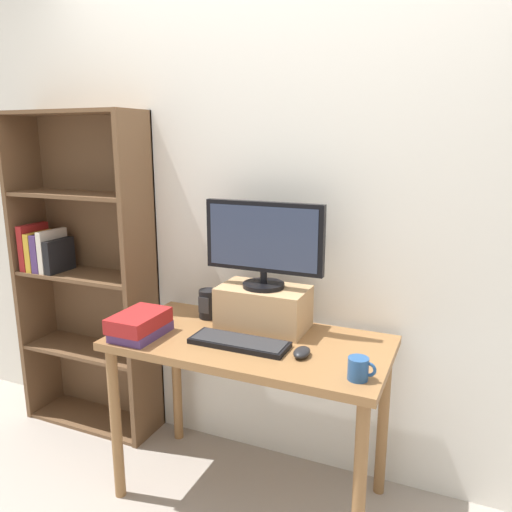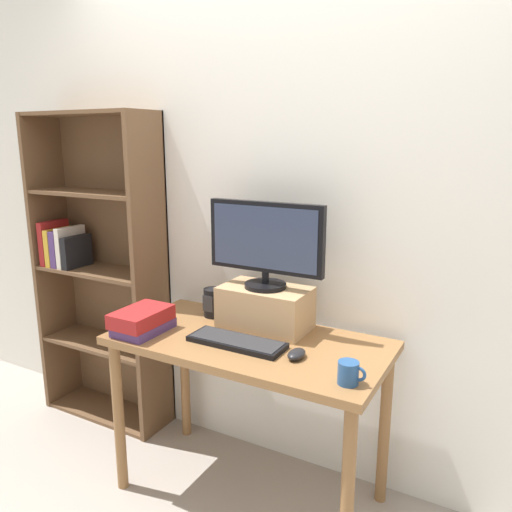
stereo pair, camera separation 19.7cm
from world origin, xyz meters
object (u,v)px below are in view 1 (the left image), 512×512
Objects in this scene: computer_mouse at (302,352)px; coffee_mug at (359,369)px; riser_box at (264,307)px; book_stack at (140,325)px; computer_monitor at (264,242)px; bookshelf_unit at (83,272)px; desk at (250,361)px; desk_speaker at (208,304)px; keyboard at (239,342)px.

coffee_mug is at bearing -22.60° from computer_mouse.
riser_box is 1.50× the size of book_stack.
riser_box is at bearing 90.00° from computer_monitor.
coffee_mug is at bearing -1.26° from book_stack.
computer_mouse is at bearing -12.64° from bookshelf_unit.
computer_monitor is at bearing 89.12° from desk.
desk_speaker is (-0.30, 0.01, -0.34)m from computer_monitor.
bookshelf_unit is at bearing 167.36° from computer_mouse.
riser_box is at bearing -2.43° from desk_speaker.
desk is at bearing -90.88° from computer_monitor.
computer_mouse is 1.00× the size of coffee_mug.
coffee_mug is at bearing -23.32° from desk_speaker.
coffee_mug reaches higher than desk.
desk_speaker is (0.83, -0.07, -0.06)m from bookshelf_unit.
bookshelf_unit is at bearing 164.44° from keyboard.
computer_mouse is 0.27m from coffee_mug.
desk_speaker is at bearing 139.13° from keyboard.
desk_speaker is at bearing 150.65° from desk.
bookshelf_unit is 17.05× the size of computer_mouse.
desk_speaker reaches higher than desk.
riser_box reaches higher than desk.
bookshelf_unit is (-1.13, 0.23, 0.23)m from desk.
coffee_mug is at bearing -33.20° from computer_monitor.
computer_monitor is 0.45m from desk_speaker.
computer_monitor is 1.31× the size of keyboard.
riser_box is 0.95× the size of keyboard.
coffee_mug is (0.51, -0.34, -0.36)m from computer_monitor.
keyboard is 4.08× the size of coffee_mug.
bookshelf_unit is 1.43m from computer_mouse.
book_stack reaches higher than computer_mouse.
desk is at bearing 79.03° from keyboard.
computer_monitor is (1.13, -0.08, 0.28)m from bookshelf_unit.
book_stack is (-0.46, -0.31, -0.35)m from computer_monitor.
desk is 0.68× the size of bookshelf_unit.
bookshelf_unit reaches higher than computer_monitor.
desk is at bearing -90.87° from riser_box.
desk_speaker is at bearing 156.35° from computer_mouse.
riser_box is 3.89× the size of coffee_mug.
bookshelf_unit is 0.78m from book_stack.
bookshelf_unit reaches higher than coffee_mug.
desk_speaker is (-0.81, 0.35, 0.03)m from coffee_mug.
computer_monitor is at bearing -2.72° from desk_speaker.
computer_monitor is 5.35× the size of computer_mouse.
keyboard is 1.57× the size of book_stack.
computer_monitor reaches higher than computer_mouse.
computer_monitor reaches higher than keyboard.
computer_monitor reaches higher than book_stack.
bookshelf_unit is 3.19× the size of computer_monitor.
riser_box is 0.36m from computer_mouse.
desk_speaker reaches higher than computer_mouse.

